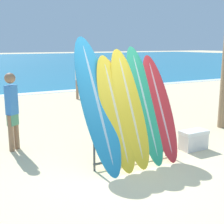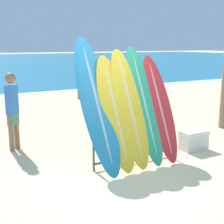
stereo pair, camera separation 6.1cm
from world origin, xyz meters
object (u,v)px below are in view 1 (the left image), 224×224
surfboard_rack (133,140)px  person_near_water (89,80)px  surfboard_slot_4 (160,107)px  person_far_left (79,77)px  person_mid_beach (12,109)px  surfboard_slot_1 (116,112)px  surfboard_slot_2 (130,107)px  surfboard_slot_0 (97,103)px  cooler_box (193,140)px  surfboard_slot_3 (144,104)px  person_far_right (108,94)px

surfboard_rack → person_near_water: (1.65, 5.46, 0.48)m
surfboard_slot_4 → person_far_left: size_ratio=1.23×
person_mid_beach → person_far_left: 6.29m
surfboard_slot_4 → person_near_water: surfboard_slot_4 is taller
surfboard_slot_1 → person_near_water: surfboard_slot_1 is taller
surfboard_slot_2 → person_far_left: bearing=74.7°
surfboard_slot_0 → cooler_box: (2.17, -0.16, -0.96)m
surfboard_rack → surfboard_slot_2: (-0.02, 0.09, 0.62)m
surfboard_slot_2 → person_near_water: 5.62m
surfboard_rack → surfboard_slot_2: surfboard_slot_2 is taller
surfboard_slot_2 → person_far_left: size_ratio=1.31×
surfboard_slot_4 → person_near_water: size_ratio=1.17×
surfboard_rack → surfboard_slot_3: 0.72m
surfboard_slot_0 → surfboard_slot_1: bearing=-20.5°
person_near_water → person_far_right: (-1.14, -3.52, 0.07)m
person_near_water → cooler_box: size_ratio=2.87×
person_near_water → person_far_left: (0.21, 1.48, -0.04)m
surfboard_slot_0 → person_far_right: bearing=56.8°
surfboard_slot_0 → person_far_left: bearing=69.7°
cooler_box → surfboard_slot_4: bearing=177.9°
surfboard_slot_2 → surfboard_slot_4: size_ratio=1.07×
cooler_box → surfboard_rack: bearing=-178.6°
person_near_water → surfboard_slot_3: bearing=-88.2°
person_far_right → cooler_box: (1.03, -1.90, -0.79)m
surfboard_slot_2 → person_far_right: (0.53, 1.85, -0.06)m
surfboard_slot_4 → person_near_water: 5.48m
surfboard_slot_1 → surfboard_slot_3: bearing=2.9°
person_far_left → surfboard_slot_2: bearing=67.2°
surfboard_rack → person_far_right: person_far_right is taller
person_near_water → person_far_right: bearing=-92.2°
person_far_left → surfboard_slot_4: bearing=72.6°
surfboard_slot_4 → surfboard_slot_3: bearing=173.0°
surfboard_slot_0 → person_near_water: bearing=66.6°
surfboard_slot_0 → cooler_box: bearing=-4.1°
person_near_water → cooler_box: bearing=-75.4°
person_near_water → cooler_box: (-0.11, -5.42, -0.72)m
surfboard_slot_0 → person_near_water: (2.28, 5.27, -0.25)m
person_near_water → person_mid_beach: person_near_water is taller
surfboard_slot_0 → surfboard_slot_3: 0.96m
person_mid_beach → cooler_box: bearing=-66.5°
surfboard_slot_2 → person_near_water: (1.67, 5.37, -0.13)m
person_mid_beach → surfboard_slot_2: bearing=-82.8°
surfboard_slot_1 → surfboard_slot_2: 0.31m
surfboard_slot_2 → surfboard_slot_3: (0.34, 0.02, 0.02)m
surfboard_slot_3 → person_far_right: 1.84m
surfboard_slot_3 → person_near_water: size_ratio=1.27×
person_near_water → person_far_left: size_ratio=1.05×
person_far_left → person_far_right: 5.18m
surfboard_slot_1 → surfboard_slot_0: bearing=159.5°
surfboard_slot_1 → surfboard_slot_2: size_ratio=0.94×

